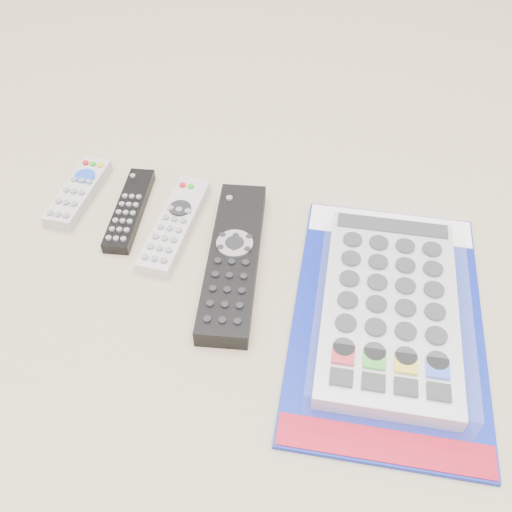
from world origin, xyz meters
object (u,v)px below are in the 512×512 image
(jumbo_remote_packaged, at_px, (390,305))
(remote_slim_black, at_px, (130,210))
(remote_small_grey, at_px, (79,192))
(remote_silver_dvd, at_px, (175,224))
(remote_large_black, at_px, (234,259))

(jumbo_remote_packaged, bearing_deg, remote_slim_black, 161.83)
(remote_slim_black, distance_m, jumbo_remote_packaged, 0.38)
(remote_slim_black, relative_size, jumbo_remote_packaged, 0.42)
(remote_slim_black, xyz_separation_m, jumbo_remote_packaged, (0.37, -0.07, 0.01))
(remote_small_grey, xyz_separation_m, remote_slim_black, (0.09, -0.01, -0.00))
(remote_silver_dvd, bearing_deg, jumbo_remote_packaged, -14.58)
(remote_small_grey, distance_m, jumbo_remote_packaged, 0.46)
(remote_small_grey, relative_size, remote_slim_black, 0.87)
(remote_large_black, relative_size, jumbo_remote_packaged, 0.69)
(remote_large_black, bearing_deg, jumbo_remote_packaged, -18.35)
(remote_small_grey, bearing_deg, jumbo_remote_packaged, -13.66)
(remote_slim_black, bearing_deg, remote_silver_dvd, -18.82)
(remote_small_grey, relative_size, remote_silver_dvd, 0.78)
(remote_large_black, xyz_separation_m, jumbo_remote_packaged, (0.20, -0.02, 0.01))
(remote_large_black, bearing_deg, remote_small_grey, 155.04)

